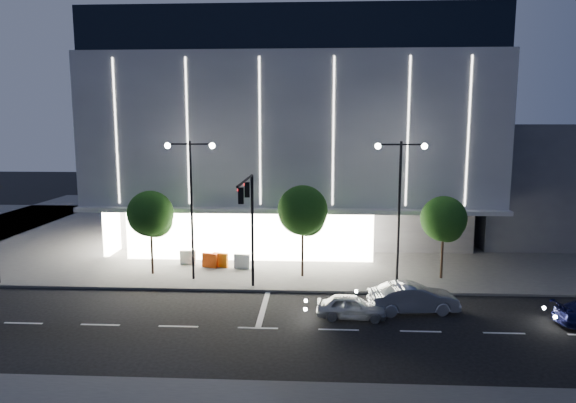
% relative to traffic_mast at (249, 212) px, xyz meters
% --- Properties ---
extents(ground, '(160.00, 160.00, 0.00)m').
position_rel_traffic_mast_xyz_m(ground, '(-1.00, -3.34, -5.03)').
color(ground, black).
rests_on(ground, ground).
extents(sidewalk_museum, '(70.00, 40.00, 0.15)m').
position_rel_traffic_mast_xyz_m(sidewalk_museum, '(4.00, 20.66, -4.95)').
color(sidewalk_museum, '#474747').
rests_on(sidewalk_museum, ground).
extents(museum, '(30.00, 25.80, 18.00)m').
position_rel_traffic_mast_xyz_m(museum, '(1.98, 18.97, 4.25)').
color(museum, '#4C4C51').
rests_on(museum, ground).
extents(annex_building, '(16.00, 20.00, 10.00)m').
position_rel_traffic_mast_xyz_m(annex_building, '(25.00, 20.66, -0.03)').
color(annex_building, '#4C4C51').
rests_on(annex_building, ground).
extents(traffic_mast, '(0.33, 5.89, 7.07)m').
position_rel_traffic_mast_xyz_m(traffic_mast, '(0.00, 0.00, 0.00)').
color(traffic_mast, black).
rests_on(traffic_mast, ground).
extents(street_lamp_west, '(3.16, 0.36, 9.00)m').
position_rel_traffic_mast_xyz_m(street_lamp_west, '(-4.00, 2.66, 0.93)').
color(street_lamp_west, black).
rests_on(street_lamp_west, ground).
extents(street_lamp_east, '(3.16, 0.36, 9.00)m').
position_rel_traffic_mast_xyz_m(street_lamp_east, '(9.00, 2.66, 0.93)').
color(street_lamp_east, black).
rests_on(street_lamp_east, ground).
extents(tree_left, '(3.02, 3.02, 5.72)m').
position_rel_traffic_mast_xyz_m(tree_left, '(-6.97, 3.68, -0.99)').
color(tree_left, black).
rests_on(tree_left, ground).
extents(tree_mid, '(3.25, 3.25, 6.15)m').
position_rel_traffic_mast_xyz_m(tree_mid, '(3.03, 3.68, -0.69)').
color(tree_mid, black).
rests_on(tree_mid, ground).
extents(tree_right, '(2.91, 2.91, 5.51)m').
position_rel_traffic_mast_xyz_m(tree_right, '(12.03, 3.68, -1.14)').
color(tree_right, black).
rests_on(tree_right, ground).
extents(car_lead, '(3.74, 1.69, 1.25)m').
position_rel_traffic_mast_xyz_m(car_lead, '(5.73, -3.26, -4.40)').
color(car_lead, '#A5A8AC').
rests_on(car_lead, ground).
extents(car_second, '(4.91, 2.25, 1.56)m').
position_rel_traffic_mast_xyz_m(car_second, '(9.11, -2.19, -4.25)').
color(car_second, silver).
rests_on(car_second, ground).
extents(barrier_a, '(1.13, 0.54, 1.00)m').
position_rel_traffic_mast_xyz_m(barrier_a, '(-3.48, 5.32, -4.38)').
color(barrier_a, '#F9480D').
rests_on(barrier_a, sidewalk_museum).
extents(barrier_b, '(1.12, 0.33, 1.00)m').
position_rel_traffic_mast_xyz_m(barrier_b, '(-5.19, 6.03, -4.38)').
color(barrier_b, white).
rests_on(barrier_b, sidewalk_museum).
extents(barrier_c, '(1.12, 0.60, 1.00)m').
position_rel_traffic_mast_xyz_m(barrier_c, '(-2.75, 5.45, -4.38)').
color(barrier_c, orange).
rests_on(barrier_c, sidewalk_museum).
extents(barrier_d, '(1.12, 0.41, 1.00)m').
position_rel_traffic_mast_xyz_m(barrier_d, '(-1.21, 5.18, -4.38)').
color(barrier_d, silver).
rests_on(barrier_d, sidewalk_museum).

